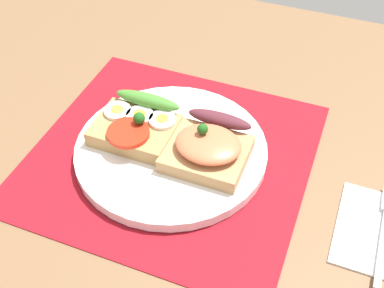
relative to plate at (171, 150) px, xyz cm
name	(u,v)px	position (x,y,z in cm)	size (l,w,h in cm)	color
ground_plane	(172,164)	(0.00, 0.00, -2.63)	(120.00, 90.00, 3.20)	brown
placemat	(171,155)	(0.00, 0.00, -0.88)	(36.38, 34.97, 0.30)	maroon
plate	(171,150)	(0.00, 0.00, 0.00)	(25.63, 25.63, 1.47)	white
sandwich_egg_tomato	(136,126)	(-5.19, 0.43, 2.33)	(10.75, 10.15, 4.36)	tan
sandwich_salmon	(209,147)	(5.27, -0.04, 2.63)	(10.27, 10.40, 5.32)	tan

